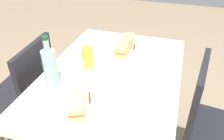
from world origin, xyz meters
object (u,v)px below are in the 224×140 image
dining_table (112,91)px  baguette_sandwich_near (125,45)px  plate_far (77,108)px  beer_glass (88,58)px  plate_near (125,51)px  knife_far (90,104)px  chair_near (28,94)px  chair_far (209,125)px  baguette_sandwich_far (77,101)px  knife_near (134,50)px  water_bottle (50,68)px  olive_bowl (88,44)px

dining_table → baguette_sandwich_near: (-0.26, 0.01, 0.18)m
plate_far → beer_glass: beer_glass is taller
plate_near → baguette_sandwich_near: bearing=-179.1°
baguette_sandwich_near → knife_far: bearing=-2.2°
chair_near → plate_far: (0.27, 0.51, 0.25)m
chair_far → chair_near: (0.07, -1.13, 0.00)m
knife_far → chair_near: bearing=-113.3°
baguette_sandwich_near → baguette_sandwich_far: bearing=-6.7°
dining_table → plate_near: size_ratio=4.25×
dining_table → plate_far: plate_far is taller
beer_glass → chair_far: bearing=89.2°
chair_far → plate_near: size_ratio=3.47×
knife_far → plate_far: bearing=-55.0°
chair_far → dining_table: bearing=-88.9°
baguette_sandwich_near → plate_far: size_ratio=0.99×
baguette_sandwich_near → knife_far: 0.55m
knife_far → baguette_sandwich_far: bearing=-55.0°
plate_near → knife_near: bearing=102.2°
plate_far → chair_near: bearing=-118.2°
dining_table → water_bottle: size_ratio=3.83×
dining_table → baguette_sandwich_near: size_ratio=4.28×
knife_far → beer_glass: bearing=-156.4°
beer_glass → olive_bowl: 0.27m
knife_near → knife_far: bearing=-7.7°
knife_near → baguette_sandwich_far: 0.61m
chair_far → plate_near: chair_far is taller
baguette_sandwich_far → beer_glass: bearing=-165.5°
baguette_sandwich_far → knife_far: (-0.03, 0.05, -0.03)m
plate_far → baguette_sandwich_near: bearing=173.3°
dining_table → knife_far: (0.29, -0.01, 0.15)m
plate_near → chair_far: bearing=66.2°
knife_near → olive_bowl: olive_bowl is taller
chair_far → baguette_sandwich_far: size_ratio=4.19×
dining_table → water_bottle: water_bottle is taller
knife_near → knife_far: 0.57m
plate_near → knife_far: (0.55, -0.02, 0.01)m
chair_far → water_bottle: bearing=-75.2°
knife_far → beer_glass: size_ratio=1.37×
dining_table → baguette_sandwich_far: (0.33, -0.06, 0.18)m
plate_near → baguette_sandwich_near: 0.04m
chair_near → plate_near: chair_near is taller
knife_near → plate_far: size_ratio=0.71×
chair_near → baguette_sandwich_far: (0.27, 0.51, 0.29)m
plate_near → plate_far: 0.59m
dining_table → water_bottle: (0.21, -0.25, 0.24)m
chair_far → knife_near: 0.63m
dining_table → knife_near: (-0.27, 0.06, 0.15)m
chair_near → baguette_sandwich_near: size_ratio=3.49×
chair_near → knife_far: 0.66m
baguette_sandwich_near → plate_far: bearing=-6.7°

